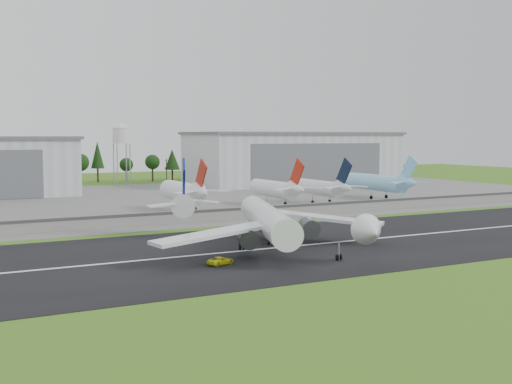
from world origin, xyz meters
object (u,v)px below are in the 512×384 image
ground_vehicle (221,261)px  parked_jet_red_b (278,189)px  parked_jet_skyblue (381,182)px  parked_jet_red_a (186,192)px  parked_jet_navy (324,187)px  main_airliner (269,226)px

ground_vehicle → parked_jet_red_b: (56.05, 77.11, 5.26)m
parked_jet_skyblue → parked_jet_red_a: bearing=-176.4°
parked_jet_red_a → parked_jet_navy: parked_jet_red_a is taller
parked_jet_red_a → parked_jet_red_b: bearing=-0.1°
main_airliner → parked_jet_skyblue: 112.96m
main_airliner → parked_jet_skyblue: bearing=-120.8°
ground_vehicle → parked_jet_navy: 106.86m
parked_jet_red_a → parked_jet_skyblue: parked_jet_red_a is taller
parked_jet_red_b → main_airliner: bearing=-121.2°
parked_jet_red_b → parked_jet_navy: size_ratio=1.00×
main_airliner → parked_jet_navy: 88.75m
parked_jet_skyblue → parked_jet_red_b: bearing=-173.8°
ground_vehicle → parked_jet_red_b: parked_jet_red_b is taller
parked_jet_navy → parked_jet_skyblue: bearing=10.0°
main_airliner → parked_jet_red_b: 78.26m
parked_jet_red_b → ground_vehicle: bearing=-126.0°
ground_vehicle → parked_jet_red_a: 80.95m
ground_vehicle → parked_jet_skyblue: bearing=-71.1°
parked_jet_red_a → parked_jet_navy: (49.98, -0.08, -0.48)m
parked_jet_red_b → parked_jet_skyblue: parked_jet_skyblue is taller
main_airliner → parked_jet_red_a: size_ratio=1.84×
ground_vehicle → parked_jet_red_a: parked_jet_red_a is taller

